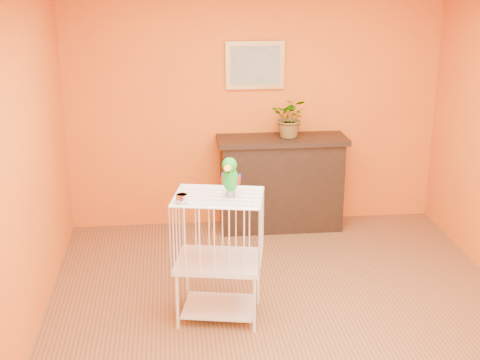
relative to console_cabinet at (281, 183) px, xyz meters
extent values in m
plane|color=brown|center=(-0.27, -2.01, -0.51)|extent=(4.50, 4.50, 0.00)
plane|color=orange|center=(-0.27, 0.24, 0.79)|extent=(4.00, 0.00, 4.00)
plane|color=orange|center=(-0.27, -4.26, 0.79)|extent=(4.00, 0.00, 4.00)
plane|color=orange|center=(-2.27, -2.01, 0.79)|extent=(0.00, 4.50, 4.50)
cube|color=black|center=(0.00, 0.00, -0.03)|extent=(1.28, 0.43, 0.96)
cube|color=black|center=(0.00, 0.00, 0.48)|extent=(1.37, 0.49, 0.05)
cube|color=black|center=(0.00, -0.19, -0.03)|extent=(0.90, 0.02, 0.48)
cube|color=#592119|center=(-0.27, -0.05, -0.14)|extent=(0.05, 0.19, 0.30)
cube|color=#2D4E27|center=(-0.18, -0.05, -0.14)|extent=(0.05, 0.19, 0.30)
cube|color=#592119|center=(-0.08, -0.05, -0.14)|extent=(0.05, 0.19, 0.30)
cube|color=#2D4E27|center=(0.02, -0.05, -0.14)|extent=(0.05, 0.19, 0.30)
cube|color=#592119|center=(0.13, -0.05, -0.14)|extent=(0.05, 0.19, 0.30)
imported|color=#26722D|center=(0.09, 0.04, 0.67)|extent=(0.50, 0.52, 0.33)
cube|color=#AB7F3D|center=(-0.27, 0.21, 1.24)|extent=(0.62, 0.03, 0.50)
cube|color=gray|center=(-0.27, 0.19, 1.24)|extent=(0.52, 0.01, 0.40)
cube|color=silver|center=(-0.81, -1.85, -0.43)|extent=(0.65, 0.55, 0.02)
cube|color=silver|center=(-0.81, -1.85, -0.02)|extent=(0.77, 0.64, 0.04)
cube|color=silver|center=(-0.81, -1.85, 0.53)|extent=(0.77, 0.64, 0.01)
cylinder|color=silver|center=(-1.16, -2.02, -0.28)|extent=(0.02, 0.02, 0.47)
cylinder|color=silver|center=(-0.56, -2.14, -0.28)|extent=(0.02, 0.02, 0.47)
cylinder|color=silver|center=(-1.07, -1.56, -0.28)|extent=(0.02, 0.02, 0.47)
cylinder|color=silver|center=(-0.47, -1.68, -0.28)|extent=(0.02, 0.02, 0.47)
cylinder|color=silver|center=(-1.10, -1.97, 0.57)|extent=(0.09, 0.09, 0.06)
cylinder|color=#59544C|center=(-0.74, -1.86, 0.56)|extent=(0.01, 0.01, 0.05)
cylinder|color=#59544C|center=(-0.69, -1.88, 0.56)|extent=(0.01, 0.01, 0.05)
ellipsoid|color=#0A942B|center=(-0.72, -1.87, 0.68)|extent=(0.17, 0.21, 0.23)
ellipsoid|color=#0A942B|center=(-0.73, -1.91, 0.80)|extent=(0.14, 0.15, 0.11)
cone|color=orange|center=(-0.74, -1.96, 0.79)|extent=(0.07, 0.09, 0.07)
cone|color=black|center=(-0.74, -1.95, 0.77)|extent=(0.04, 0.04, 0.03)
sphere|color=black|center=(-0.77, -1.92, 0.82)|extent=(0.02, 0.02, 0.02)
sphere|color=black|center=(-0.70, -1.94, 0.82)|extent=(0.02, 0.02, 0.02)
ellipsoid|color=#A50C0C|center=(-0.78, -1.84, 0.67)|extent=(0.05, 0.07, 0.08)
ellipsoid|color=navy|center=(-0.65, -1.88, 0.67)|extent=(0.05, 0.07, 0.08)
cone|color=#0A942B|center=(-0.70, -1.80, 0.60)|extent=(0.11, 0.18, 0.13)
camera|label=1|loc=(-1.16, -6.73, 2.27)|focal=50.00mm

